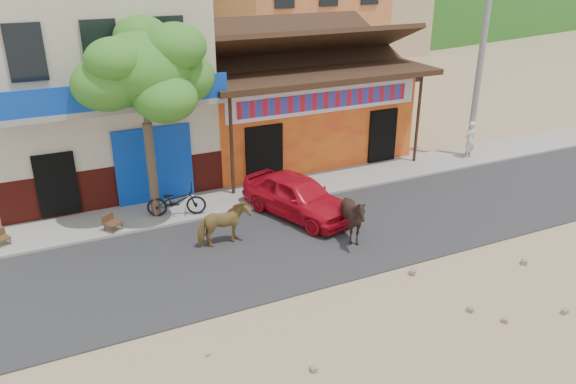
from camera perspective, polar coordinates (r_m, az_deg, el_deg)
name	(u,v)px	position (r m, az deg, el deg)	size (l,w,h in m)	color
ground	(382,273)	(15.09, 9.54, -8.15)	(120.00, 120.00, 0.00)	#9E825B
road	(335,233)	(16.90, 4.81, -4.15)	(60.00, 5.00, 0.04)	#28282B
sidewalk	(286,190)	(19.69, -0.22, 0.21)	(60.00, 2.00, 0.12)	gray
dance_club	(289,109)	(23.36, 0.08, 8.47)	(8.00, 6.00, 3.60)	orange
cafe_building	(94,85)	(20.97, -19.11, 10.26)	(7.00, 6.00, 7.00)	beige
tree	(147,123)	(17.15, -14.12, 6.80)	(3.00, 3.00, 6.00)	#2D721E
utility_pole	(481,56)	(23.10, 19.05, 12.96)	(0.24, 0.24, 8.00)	gray
cow_tan	(224,225)	(15.99, -6.56, -3.32)	(0.68, 1.48, 1.25)	olive
cow_dark	(353,218)	(16.11, 6.65, -2.63)	(1.20, 1.35, 1.49)	black
red_car	(298,196)	(17.62, 1.00, -0.38)	(1.58, 3.93, 1.34)	red
scooter	(176,201)	(17.86, -11.27, -0.90)	(0.64, 1.83, 0.96)	black
pedestrian	(470,140)	(23.57, 17.97, 5.09)	(0.54, 0.36, 1.49)	white
cafe_chair_left	(0,232)	(17.75, -27.21, -3.60)	(0.38, 0.38, 0.82)	#4F361A
cafe_chair_right	(112,216)	(17.37, -17.46, -2.35)	(0.43, 0.43, 0.93)	#4C2519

